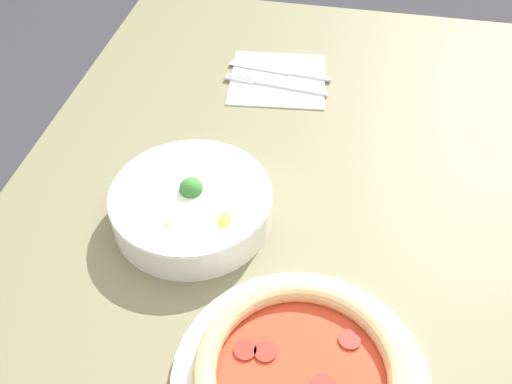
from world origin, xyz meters
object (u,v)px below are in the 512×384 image
object	(u,v)px
fork	(276,85)
pizza	(301,376)
knife	(284,72)
bowl	(191,203)

from	to	relation	value
fork	pizza	bearing A→B (deg)	108.39
pizza	fork	xyz separation A→B (m)	(0.55, 0.12, -0.01)
knife	pizza	bearing A→B (deg)	106.87
fork	knife	bearing A→B (deg)	-91.70
bowl	knife	bearing A→B (deg)	-10.32
fork	knife	world-z (taller)	same
bowl	knife	size ratio (longest dim) A/B	1.15
bowl	fork	size ratio (longest dim) A/B	1.17
bowl	fork	bearing A→B (deg)	-10.67
bowl	knife	world-z (taller)	bowl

